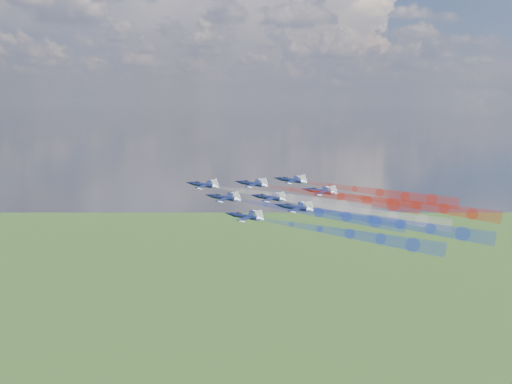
# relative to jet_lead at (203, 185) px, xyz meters

# --- Properties ---
(jet_lead) EXTENTS (13.42, 11.81, 5.34)m
(jet_lead) POSITION_rel_jet_lead_xyz_m (0.00, 0.00, 0.00)
(jet_lead) COLOR black
(trail_lead) EXTENTS (45.49, 14.05, 8.29)m
(trail_lead) POSITION_rel_jet_lead_xyz_m (27.16, -5.96, -2.42)
(trail_lead) COLOR white
(jet_inner_left) EXTENTS (13.42, 11.81, 5.34)m
(jet_inner_left) POSITION_rel_jet_lead_xyz_m (8.79, -10.72, -2.05)
(jet_inner_left) COLOR black
(trail_inner_left) EXTENTS (45.49, 14.05, 8.29)m
(trail_inner_left) POSITION_rel_jet_lead_xyz_m (35.95, -16.68, -4.47)
(trail_inner_left) COLOR blue
(jet_inner_right) EXTENTS (13.42, 11.81, 5.34)m
(jet_inner_right) POSITION_rel_jet_lead_xyz_m (13.99, 5.73, -0.07)
(jet_inner_right) COLOR black
(trail_inner_right) EXTENTS (45.49, 14.05, 8.29)m
(trail_inner_right) POSITION_rel_jet_lead_xyz_m (41.15, -0.22, -2.49)
(trail_inner_right) COLOR red
(jet_outer_left) EXTENTS (13.42, 11.81, 5.34)m
(jet_outer_left) POSITION_rel_jet_lead_xyz_m (17.32, -23.05, -4.95)
(jet_outer_left) COLOR black
(trail_outer_left) EXTENTS (45.49, 14.05, 8.29)m
(trail_outer_left) POSITION_rel_jet_lead_xyz_m (44.47, -29.01, -7.37)
(trail_outer_left) COLOR blue
(jet_center_third) EXTENTS (13.42, 11.81, 5.34)m
(jet_center_third) POSITION_rel_jet_lead_xyz_m (20.93, -5.34, -2.54)
(jet_center_third) COLOR black
(trail_center_third) EXTENTS (45.49, 14.05, 8.29)m
(trail_center_third) POSITION_rel_jet_lead_xyz_m (48.09, -11.30, -4.96)
(trail_center_third) COLOR white
(jet_outer_right) EXTENTS (13.42, 11.81, 5.34)m
(jet_outer_right) POSITION_rel_jet_lead_xyz_m (25.12, 13.28, 0.35)
(jet_outer_right) COLOR black
(trail_outer_right) EXTENTS (45.49, 14.05, 8.29)m
(trail_outer_right) POSITION_rel_jet_lead_xyz_m (52.28, 7.32, -2.08)
(trail_outer_right) COLOR red
(jet_rear_left) EXTENTS (13.42, 11.81, 5.34)m
(jet_rear_left) POSITION_rel_jet_lead_xyz_m (29.62, -16.37, -3.34)
(jet_rear_left) COLOR black
(trail_rear_left) EXTENTS (45.49, 14.05, 8.29)m
(trail_rear_left) POSITION_rel_jet_lead_xyz_m (56.78, -22.33, -5.77)
(trail_rear_left) COLOR blue
(jet_rear_right) EXTENTS (13.42, 11.81, 5.34)m
(jet_rear_right) POSITION_rel_jet_lead_xyz_m (35.01, 3.48, -1.59)
(jet_rear_right) COLOR black
(trail_rear_right) EXTENTS (45.49, 14.05, 8.29)m
(trail_rear_right) POSITION_rel_jet_lead_xyz_m (62.17, -2.48, -4.01)
(trail_rear_right) COLOR red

